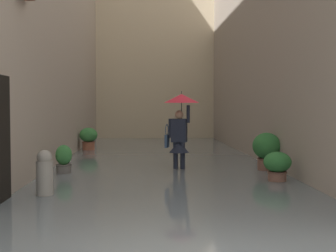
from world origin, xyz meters
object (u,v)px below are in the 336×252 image
object	(u,v)px
potted_plant_near_right	(88,138)
person_wading	(180,119)
mooring_bollard	(45,176)
potted_plant_mid_right	(64,161)
potted_plant_far_left	(277,166)
potted_plant_mid_left	(267,150)

from	to	relation	value
potted_plant_near_right	person_wading	bearing A→B (deg)	119.83
mooring_bollard	potted_plant_mid_right	bearing A→B (deg)	-87.10
potted_plant_mid_right	mooring_bollard	bearing A→B (deg)	92.90
potted_plant_near_right	mooring_bollard	size ratio (longest dim) A/B	0.99
person_wading	mooring_bollard	size ratio (longest dim) A/B	2.24
person_wading	potted_plant_far_left	distance (m)	2.91
potted_plant_mid_right	potted_plant_mid_left	xyz separation A→B (m)	(-4.88, -0.32, 0.20)
potted_plant_near_right	potted_plant_mid_left	bearing A→B (deg)	132.98
person_wading	potted_plant_near_right	bearing A→B (deg)	-60.17
potted_plant_mid_left	potted_plant_far_left	xyz separation A→B (m)	(0.20, 1.68, -0.18)
person_wading	potted_plant_far_left	size ratio (longest dim) A/B	2.81
potted_plant_near_right	potted_plant_far_left	bearing A→B (deg)	124.29
mooring_bollard	potted_plant_mid_left	bearing A→B (deg)	-147.34
potted_plant_far_left	potted_plant_mid_left	bearing A→B (deg)	-96.77
person_wading	potted_plant_far_left	xyz separation A→B (m)	(-1.91, 1.99, -0.93)
potted_plant_mid_left	potted_plant_near_right	size ratio (longest dim) A/B	1.14
potted_plant_mid_left	potted_plant_near_right	bearing A→B (deg)	-47.02
potted_plant_far_left	mooring_bollard	xyz separation A→B (m)	(4.55, 1.36, 0.03)
potted_plant_mid_left	potted_plant_mid_right	bearing A→B (deg)	3.75
person_wading	potted_plant_mid_right	xyz separation A→B (m)	(2.78, 0.64, -0.95)
potted_plant_mid_right	potted_plant_far_left	size ratio (longest dim) A/B	1.06
potted_plant_mid_left	potted_plant_far_left	world-z (taller)	potted_plant_mid_left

